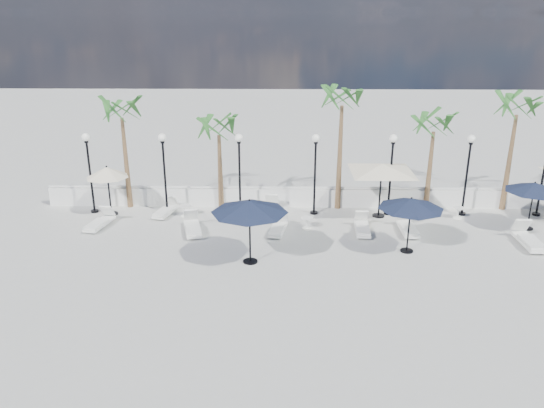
{
  "coord_description": "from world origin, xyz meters",
  "views": [
    {
      "loc": [
        -1.54,
        -17.09,
        9.01
      ],
      "look_at": [
        -1.94,
        3.65,
        1.5
      ],
      "focal_mm": 35.0,
      "sensor_mm": 36.0,
      "label": 1
    }
  ],
  "objects_px": {
    "lounger_2": "(193,227)",
    "parasol_cream_sq_a": "(382,164)",
    "lounger_0": "(166,210)",
    "lounger_7": "(408,227)",
    "parasol_cream_small": "(107,173)",
    "lounger_3": "(269,210)",
    "parasol_navy_right": "(534,187)",
    "lounger_6": "(528,239)",
    "parasol_navy_mid": "(411,204)",
    "lounger_1": "(100,222)",
    "lounger_4": "(362,227)",
    "parasol_navy_left": "(249,207)",
    "lounger_5": "(278,228)"
  },
  "relations": [
    {
      "from": "lounger_6",
      "to": "parasol_navy_mid",
      "type": "distance_m",
      "value": 5.44
    },
    {
      "from": "lounger_6",
      "to": "parasol_cream_sq_a",
      "type": "relative_size",
      "value": 0.38
    },
    {
      "from": "lounger_1",
      "to": "parasol_navy_right",
      "type": "xyz_separation_m",
      "value": [
        18.98,
        0.15,
        1.69
      ]
    },
    {
      "from": "lounger_0",
      "to": "lounger_7",
      "type": "relative_size",
      "value": 0.95
    },
    {
      "from": "parasol_navy_mid",
      "to": "lounger_7",
      "type": "bearing_deg",
      "value": 76.88
    },
    {
      "from": "parasol_navy_right",
      "to": "parasol_cream_small",
      "type": "bearing_deg",
      "value": 175.73
    },
    {
      "from": "lounger_0",
      "to": "lounger_4",
      "type": "relative_size",
      "value": 0.99
    },
    {
      "from": "lounger_2",
      "to": "lounger_3",
      "type": "distance_m",
      "value": 3.88
    },
    {
      "from": "lounger_4",
      "to": "lounger_5",
      "type": "relative_size",
      "value": 1.02
    },
    {
      "from": "lounger_1",
      "to": "lounger_6",
      "type": "distance_m",
      "value": 18.3
    },
    {
      "from": "parasol_navy_mid",
      "to": "parasol_navy_right",
      "type": "height_order",
      "value": "parasol_navy_mid"
    },
    {
      "from": "lounger_7",
      "to": "parasol_cream_small",
      "type": "height_order",
      "value": "parasol_cream_small"
    },
    {
      "from": "lounger_3",
      "to": "lounger_2",
      "type": "bearing_deg",
      "value": -137.83
    },
    {
      "from": "lounger_2",
      "to": "lounger_6",
      "type": "bearing_deg",
      "value": -18.76
    },
    {
      "from": "lounger_5",
      "to": "parasol_navy_right",
      "type": "distance_m",
      "value": 11.18
    },
    {
      "from": "parasol_navy_left",
      "to": "parasol_navy_mid",
      "type": "bearing_deg",
      "value": 9.94
    },
    {
      "from": "lounger_3",
      "to": "parasol_cream_small",
      "type": "xyz_separation_m",
      "value": [
        -7.47,
        -0.02,
        1.8
      ]
    },
    {
      "from": "lounger_0",
      "to": "parasol_cream_small",
      "type": "height_order",
      "value": "parasol_cream_small"
    },
    {
      "from": "lounger_2",
      "to": "parasol_navy_right",
      "type": "distance_m",
      "value": 14.85
    },
    {
      "from": "lounger_2",
      "to": "parasol_navy_mid",
      "type": "bearing_deg",
      "value": -25.65
    },
    {
      "from": "parasol_navy_right",
      "to": "lounger_2",
      "type": "bearing_deg",
      "value": -177.42
    },
    {
      "from": "lounger_7",
      "to": "parasol_navy_right",
      "type": "bearing_deg",
      "value": 5.05
    },
    {
      "from": "lounger_0",
      "to": "parasol_cream_small",
      "type": "bearing_deg",
      "value": -166.87
    },
    {
      "from": "lounger_6",
      "to": "lounger_1",
      "type": "bearing_deg",
      "value": 175.67
    },
    {
      "from": "lounger_1",
      "to": "lounger_4",
      "type": "bearing_deg",
      "value": 9.81
    },
    {
      "from": "parasol_navy_left",
      "to": "lounger_7",
      "type": "bearing_deg",
      "value": 24.69
    },
    {
      "from": "lounger_2",
      "to": "parasol_cream_sq_a",
      "type": "bearing_deg",
      "value": -0.34
    },
    {
      "from": "lounger_5",
      "to": "parasol_navy_right",
      "type": "xyz_separation_m",
      "value": [
        11.03,
        0.61,
        1.7
      ]
    },
    {
      "from": "lounger_0",
      "to": "lounger_6",
      "type": "xyz_separation_m",
      "value": [
        15.61,
        -3.21,
        0.04
      ]
    },
    {
      "from": "lounger_1",
      "to": "lounger_4",
      "type": "distance_m",
      "value": 11.62
    },
    {
      "from": "lounger_6",
      "to": "parasol_navy_mid",
      "type": "xyz_separation_m",
      "value": [
        -5.11,
        -0.69,
        1.76
      ]
    },
    {
      "from": "parasol_navy_mid",
      "to": "lounger_3",
      "type": "bearing_deg",
      "value": 145.25
    },
    {
      "from": "parasol_navy_left",
      "to": "parasol_cream_sq_a",
      "type": "bearing_deg",
      "value": 40.87
    },
    {
      "from": "lounger_3",
      "to": "lounger_6",
      "type": "xyz_separation_m",
      "value": [
        10.73,
        -3.21,
        0.01
      ]
    },
    {
      "from": "lounger_2",
      "to": "parasol_navy_left",
      "type": "xyz_separation_m",
      "value": [
        2.68,
        -2.89,
        2.01
      ]
    },
    {
      "from": "lounger_4",
      "to": "parasol_navy_right",
      "type": "relative_size",
      "value": 0.78
    },
    {
      "from": "parasol_cream_small",
      "to": "parasol_navy_mid",
      "type": "bearing_deg",
      "value": -16.5
    },
    {
      "from": "lounger_2",
      "to": "lounger_1",
      "type": "bearing_deg",
      "value": 158.92
    },
    {
      "from": "lounger_6",
      "to": "lounger_7",
      "type": "height_order",
      "value": "lounger_6"
    },
    {
      "from": "lounger_4",
      "to": "lounger_6",
      "type": "bearing_deg",
      "value": -7.31
    },
    {
      "from": "lounger_2",
      "to": "lounger_7",
      "type": "relative_size",
      "value": 1.06
    },
    {
      "from": "parasol_navy_mid",
      "to": "parasol_cream_small",
      "type": "xyz_separation_m",
      "value": [
        -13.09,
        3.88,
        0.03
      ]
    },
    {
      "from": "lounger_3",
      "to": "lounger_7",
      "type": "relative_size",
      "value": 1.06
    },
    {
      "from": "lounger_3",
      "to": "parasol_cream_sq_a",
      "type": "distance_m",
      "value": 5.64
    },
    {
      "from": "lounger_5",
      "to": "parasol_navy_mid",
      "type": "distance_m",
      "value": 5.78
    },
    {
      "from": "lounger_5",
      "to": "lounger_0",
      "type": "bearing_deg",
      "value": 169.25
    },
    {
      "from": "lounger_0",
      "to": "parasol_navy_mid",
      "type": "xyz_separation_m",
      "value": [
        10.51,
        -3.9,
        1.8
      ]
    },
    {
      "from": "parasol_navy_left",
      "to": "lounger_3",
      "type": "bearing_deg",
      "value": 83.23
    },
    {
      "from": "parasol_navy_mid",
      "to": "parasol_navy_right",
      "type": "xyz_separation_m",
      "value": [
        5.86,
        2.46,
        -0.1
      ]
    },
    {
      "from": "lounger_6",
      "to": "parasol_cream_sq_a",
      "type": "distance_m",
      "value": 6.82
    }
  ]
}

